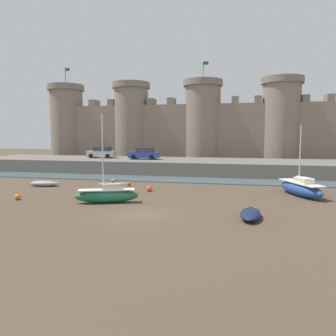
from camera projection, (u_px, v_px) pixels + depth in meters
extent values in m
plane|color=#4C3D2D|center=(141.00, 214.00, 21.39)|extent=(160.00, 160.00, 0.00)
cube|color=slate|center=(184.00, 180.00, 37.09)|extent=(80.00, 4.50, 0.10)
cube|color=#666059|center=(193.00, 166.00, 44.04)|extent=(61.31, 10.00, 1.75)
cube|color=gray|center=(202.00, 135.00, 54.24)|extent=(49.31, 2.80, 10.04)
cylinder|color=gray|center=(67.00, 127.00, 59.40)|extent=(5.76, 5.76, 12.94)
cylinder|color=#796B5D|center=(66.00, 88.00, 58.67)|extent=(6.45, 6.45, 1.00)
cylinder|color=#4C4742|center=(65.00, 76.00, 58.46)|extent=(0.10, 0.10, 3.00)
cube|color=#19591E|center=(68.00, 69.00, 58.24)|extent=(0.80, 0.04, 0.50)
cylinder|color=gray|center=(132.00, 127.00, 56.74)|extent=(5.76, 5.76, 12.94)
cylinder|color=#796B5D|center=(131.00, 86.00, 56.01)|extent=(6.45, 6.45, 1.00)
cylinder|color=gray|center=(203.00, 126.00, 54.09)|extent=(5.76, 5.76, 12.94)
cylinder|color=#796B5D|center=(203.00, 83.00, 53.36)|extent=(6.45, 6.45, 1.00)
cylinder|color=#4C4742|center=(203.00, 71.00, 53.15)|extent=(0.10, 0.10, 3.00)
cube|color=#19591E|center=(206.00, 63.00, 52.92)|extent=(0.80, 0.04, 0.50)
cylinder|color=gray|center=(281.00, 126.00, 51.43)|extent=(5.76, 5.76, 12.94)
cylinder|color=#796B5D|center=(282.00, 81.00, 50.70)|extent=(6.45, 6.45, 1.00)
cube|color=gray|center=(94.00, 103.00, 57.79)|extent=(1.10, 2.52, 1.10)
cube|color=gray|center=(113.00, 103.00, 57.04)|extent=(1.10, 2.52, 1.10)
cube|color=gray|center=(152.00, 102.00, 55.54)|extent=(1.10, 2.52, 1.10)
cube|color=gray|center=(172.00, 102.00, 54.78)|extent=(1.10, 2.52, 1.10)
cube|color=gray|center=(235.00, 100.00, 52.53)|extent=(1.10, 2.52, 1.10)
cube|color=gray|center=(258.00, 100.00, 51.77)|extent=(1.10, 2.52, 1.10)
cube|color=gray|center=(305.00, 99.00, 50.27)|extent=(1.10, 2.52, 1.10)
cube|color=gray|center=(329.00, 98.00, 49.52)|extent=(1.10, 2.52, 1.10)
ellipsoid|color=#141E3D|center=(250.00, 214.00, 20.40)|extent=(1.45, 3.34, 0.56)
ellipsoid|color=navy|center=(250.00, 213.00, 20.39)|extent=(1.14, 2.73, 0.31)
cube|color=beige|center=(250.00, 213.00, 20.15)|extent=(1.06, 0.27, 0.06)
cube|color=beige|center=(251.00, 208.00, 21.60)|extent=(0.69, 0.32, 0.08)
ellipsoid|color=gray|center=(45.00, 183.00, 32.78)|extent=(3.08, 1.49, 0.57)
ellipsoid|color=silver|center=(45.00, 183.00, 32.78)|extent=(2.52, 1.19, 0.32)
cube|color=beige|center=(42.00, 182.00, 32.78)|extent=(0.35, 0.86, 0.06)
cube|color=beige|center=(56.00, 183.00, 32.73)|extent=(0.37, 0.59, 0.08)
ellipsoid|color=#234793|center=(301.00, 189.00, 27.71)|extent=(3.62, 5.72, 1.17)
cube|color=silver|center=(301.00, 183.00, 27.66)|extent=(3.15, 5.01, 0.08)
cube|color=silver|center=(304.00, 180.00, 27.22)|extent=(1.52, 1.82, 0.44)
cylinder|color=silver|center=(300.00, 154.00, 27.67)|extent=(0.10, 0.10, 4.82)
cylinder|color=silver|center=(305.00, 178.00, 27.06)|extent=(1.09, 2.33, 0.08)
ellipsoid|color=#1E6B47|center=(107.00, 196.00, 24.96)|extent=(4.89, 2.64, 1.04)
cube|color=silver|center=(107.00, 190.00, 24.91)|extent=(4.29, 2.30, 0.08)
cube|color=silver|center=(111.00, 186.00, 24.93)|extent=(1.50, 1.12, 0.44)
cylinder|color=silver|center=(103.00, 152.00, 24.58)|extent=(0.10, 0.10, 5.72)
cylinder|color=silver|center=(113.00, 183.00, 24.92)|extent=(2.06, 0.80, 0.08)
sphere|color=#E04C1E|center=(129.00, 184.00, 33.03)|extent=(0.41, 0.41, 0.41)
sphere|color=#E04C1E|center=(149.00, 189.00, 29.85)|extent=(0.49, 0.49, 0.49)
sphere|color=orange|center=(17.00, 197.00, 26.11)|extent=(0.47, 0.47, 0.47)
sphere|color=orange|center=(113.00, 181.00, 35.44)|extent=(0.36, 0.36, 0.36)
cube|color=#263F99|center=(144.00, 155.00, 45.04)|extent=(4.15, 1.82, 0.80)
cube|color=#2D3842|center=(145.00, 150.00, 44.94)|extent=(2.30, 1.56, 0.64)
cylinder|color=black|center=(133.00, 157.00, 44.48)|extent=(0.64, 0.20, 0.64)
cylinder|color=black|center=(137.00, 156.00, 46.14)|extent=(0.64, 0.20, 0.64)
cylinder|color=black|center=(152.00, 157.00, 44.00)|extent=(0.64, 0.20, 0.64)
cylinder|color=black|center=(154.00, 157.00, 45.67)|extent=(0.64, 0.20, 0.64)
cube|color=#B2B5B7|center=(102.00, 154.00, 47.56)|extent=(4.15, 1.82, 0.80)
cube|color=#2D3842|center=(102.00, 149.00, 47.46)|extent=(2.30, 1.56, 0.64)
cylinder|color=black|center=(91.00, 156.00, 47.00)|extent=(0.64, 0.20, 0.64)
cylinder|color=black|center=(96.00, 155.00, 48.66)|extent=(0.64, 0.20, 0.64)
cylinder|color=black|center=(108.00, 156.00, 46.52)|extent=(0.64, 0.20, 0.64)
cylinder|color=black|center=(112.00, 155.00, 48.18)|extent=(0.64, 0.20, 0.64)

